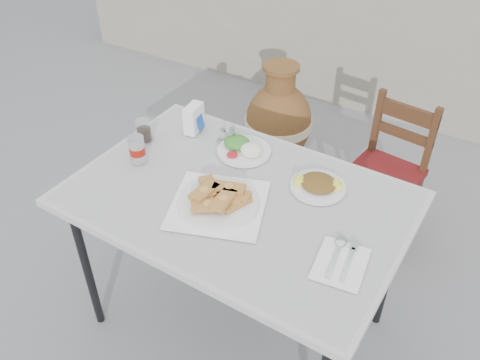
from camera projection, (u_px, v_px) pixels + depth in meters
The scene contains 13 objects.
ground at pixel (229, 329), 2.54m from camera, with size 80.00×80.00×0.00m, color slate.
cafe_table at pixel (238, 206), 2.11m from camera, with size 1.39×0.97×0.83m.
pide_plate at pixel (218, 198), 2.00m from camera, with size 0.47×0.47×0.08m.
salad_rice_plate at pixel (244, 148), 2.30m from camera, with size 0.25×0.25×0.06m.
salad_chopped_plate at pixel (318, 184), 2.10m from camera, with size 0.23×0.23×0.05m.
soda_can at pixel (137, 149), 2.22m from camera, with size 0.07×0.07×0.13m.
cola_glass at pixel (144, 132), 2.36m from camera, with size 0.07×0.07×0.10m.
napkin_holder at pixel (194, 118), 2.41m from camera, with size 0.08×0.12×0.14m.
condiment_caddy at pixel (230, 138), 2.36m from camera, with size 0.11×0.09×0.07m.
cutlery_napkin at pixel (341, 259), 1.79m from camera, with size 0.20×0.25×0.02m.
chair at pixel (387, 170), 2.86m from camera, with size 0.42×0.42×0.84m.
terracotta_urn at pixel (278, 123), 3.38m from camera, with size 0.45×0.45×0.78m.
back_wall at pixel (398, 41), 3.86m from camera, with size 6.00×0.25×1.20m, color gray.
Camera 1 is at (0.82, -1.29, 2.16)m, focal length 38.00 mm.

